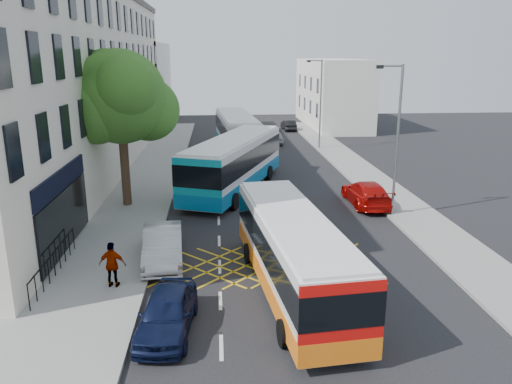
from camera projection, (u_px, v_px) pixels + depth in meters
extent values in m
plane|color=black|center=(325.00, 343.00, 15.44)|extent=(120.00, 120.00, 0.00)
cube|color=gray|center=(128.00, 205.00, 29.19)|extent=(5.00, 70.00, 0.15)
cube|color=gray|center=(394.00, 199.00, 30.39)|extent=(3.00, 70.00, 0.15)
cube|color=beige|center=(67.00, 84.00, 36.17)|extent=(8.00, 45.00, 13.00)
cube|color=black|center=(61.00, 180.00, 21.46)|extent=(0.12, 7.00, 0.90)
cube|color=black|center=(65.00, 220.00, 21.94)|extent=(0.12, 7.00, 2.60)
cube|color=silver|center=(134.00, 82.00, 65.87)|extent=(8.00, 20.00, 10.00)
cube|color=silver|center=(332.00, 93.00, 61.30)|extent=(6.00, 18.00, 8.00)
cylinder|color=#382619|center=(125.00, 167.00, 28.58)|extent=(0.50, 0.50, 4.40)
sphere|color=#265618|center=(120.00, 97.00, 27.50)|extent=(5.20, 5.20, 5.20)
sphere|color=#265618|center=(148.00, 110.00, 28.59)|extent=(3.60, 3.60, 3.60)
sphere|color=#265618|center=(96.00, 109.00, 27.00)|extent=(3.80, 3.80, 3.80)
sphere|color=#265618|center=(126.00, 87.00, 26.14)|extent=(3.40, 3.40, 3.40)
sphere|color=#265618|center=(108.00, 77.00, 28.23)|extent=(3.20, 3.20, 3.20)
cylinder|color=slate|center=(397.00, 142.00, 26.33)|extent=(0.14, 0.14, 8.00)
cylinder|color=slate|center=(392.00, 66.00, 25.24)|extent=(1.20, 0.10, 0.10)
cube|color=black|center=(380.00, 67.00, 25.21)|extent=(0.35, 0.15, 0.18)
cylinder|color=slate|center=(321.00, 105.00, 45.54)|extent=(0.14, 0.14, 8.00)
cylinder|color=slate|center=(315.00, 61.00, 44.45)|extent=(1.20, 0.10, 0.10)
cube|color=black|center=(309.00, 61.00, 44.42)|extent=(0.35, 0.15, 0.18)
cube|color=silver|center=(293.00, 251.00, 18.44)|extent=(3.47, 10.71, 2.53)
cube|color=silver|center=(294.00, 217.00, 18.09)|extent=(3.25, 10.48, 0.11)
cube|color=black|center=(293.00, 242.00, 18.34)|extent=(3.53, 10.78, 1.05)
cube|color=orange|center=(293.00, 273.00, 18.68)|extent=(3.52, 10.77, 0.72)
cube|color=red|center=(342.00, 323.00, 13.48)|extent=(2.43, 0.35, 2.39)
cube|color=#FF0C0C|center=(307.00, 348.00, 13.48)|extent=(0.25, 0.09, 0.25)
cube|color=#FF0C0C|center=(373.00, 341.00, 13.81)|extent=(0.25, 0.09, 0.25)
cylinder|color=black|center=(248.00, 253.00, 21.26)|extent=(0.36, 0.88, 0.86)
cylinder|color=black|center=(303.00, 249.00, 21.68)|extent=(0.36, 0.88, 0.86)
cylinder|color=black|center=(283.00, 333.00, 15.19)|extent=(0.36, 0.88, 0.86)
cylinder|color=black|center=(358.00, 326.00, 15.61)|extent=(0.36, 0.88, 0.86)
cube|color=silver|center=(235.00, 162.00, 32.30)|extent=(7.05, 12.43, 2.95)
cube|color=silver|center=(234.00, 139.00, 31.89)|extent=(6.76, 12.12, 0.13)
cube|color=black|center=(235.00, 156.00, 32.19)|extent=(7.13, 12.51, 1.23)
cube|color=#0C689A|center=(235.00, 177.00, 32.58)|extent=(7.12, 12.49, 0.84)
cube|color=#0C909D|center=(197.00, 184.00, 26.67)|extent=(2.67, 1.12, 2.79)
cube|color=#FF0C0C|center=(178.00, 197.00, 27.19)|extent=(0.25, 0.15, 0.25)
cube|color=#FF0C0C|center=(217.00, 200.00, 26.55)|extent=(0.25, 0.15, 0.25)
cylinder|color=black|center=(232.00, 170.00, 36.14)|extent=(0.66, 1.05, 1.00)
cylinder|color=black|center=(269.00, 173.00, 35.36)|extent=(0.66, 1.05, 1.00)
cylinder|color=black|center=(189.00, 197.00, 29.25)|extent=(0.66, 1.05, 1.00)
cylinder|color=black|center=(234.00, 201.00, 28.48)|extent=(0.66, 1.05, 1.00)
cube|color=silver|center=(237.00, 132.00, 44.59)|extent=(3.67, 12.40, 2.95)
cube|color=silver|center=(237.00, 115.00, 44.18)|extent=(3.43, 12.14, 0.13)
cube|color=black|center=(237.00, 128.00, 44.48)|extent=(3.73, 12.46, 1.22)
cube|color=#0C7495|center=(237.00, 144.00, 44.87)|extent=(3.72, 12.45, 0.83)
cube|color=silver|center=(246.00, 144.00, 38.79)|extent=(2.82, 0.31, 2.78)
cube|color=#FF0C0C|center=(231.00, 154.00, 38.82)|extent=(0.25, 0.08, 0.25)
cube|color=#FF0C0C|center=(260.00, 153.00, 39.15)|extent=(0.25, 0.08, 0.25)
cylinder|color=black|center=(219.00, 141.00, 47.93)|extent=(0.38, 1.02, 1.00)
cylinder|color=black|center=(247.00, 141.00, 48.33)|extent=(0.38, 1.02, 1.00)
cylinder|color=black|center=(226.00, 157.00, 40.84)|extent=(0.38, 1.02, 1.00)
cylinder|color=black|center=(259.00, 156.00, 41.24)|extent=(0.38, 1.02, 1.00)
imported|color=#0C1433|center=(167.00, 312.00, 15.90)|extent=(1.98, 4.17, 1.38)
imported|color=#ABAEB3|center=(163.00, 245.00, 21.28)|extent=(1.97, 4.73, 1.52)
imported|color=#AD0A07|center=(366.00, 193.00, 29.35)|extent=(2.06, 4.96, 1.43)
imported|color=#414549|center=(251.00, 131.00, 52.87)|extent=(2.95, 5.47, 1.46)
imported|color=#A8ABB0|center=(275.00, 137.00, 49.59)|extent=(1.64, 3.80, 1.28)
imported|color=black|center=(289.00, 125.00, 58.15)|extent=(1.49, 3.73, 1.21)
imported|color=gray|center=(112.00, 265.00, 18.63)|extent=(1.09, 0.57, 1.77)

